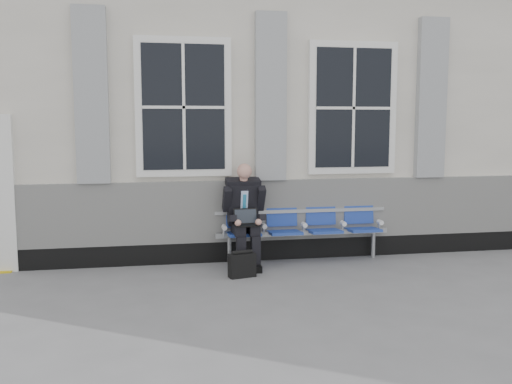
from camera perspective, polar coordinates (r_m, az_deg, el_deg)
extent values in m
plane|color=slate|center=(7.48, 10.57, -8.96)|extent=(70.00, 70.00, 0.00)
cube|color=silver|center=(10.54, 3.97, 7.29)|extent=(14.00, 4.00, 4.20)
cube|color=black|center=(8.79, 7.15, -5.49)|extent=(14.00, 0.10, 0.30)
cube|color=silver|center=(8.67, 7.23, -1.63)|extent=(14.00, 0.08, 0.90)
cube|color=#95989B|center=(8.20, -16.14, 9.22)|extent=(0.45, 0.14, 2.40)
cube|color=#95989B|center=(8.33, 1.46, 9.45)|extent=(0.45, 0.14, 2.40)
cube|color=#95989B|center=(9.18, 17.12, 8.92)|extent=(0.45, 0.14, 2.40)
cube|color=white|center=(8.18, -7.26, 8.39)|extent=(1.35, 0.10, 1.95)
cube|color=black|center=(8.13, -7.24, 8.40)|extent=(1.15, 0.02, 1.75)
cube|color=white|center=(8.69, 9.61, 8.27)|extent=(1.35, 0.10, 1.95)
cube|color=black|center=(8.64, 9.72, 8.27)|extent=(1.15, 0.02, 1.75)
cube|color=#9EA0A3|center=(8.46, 4.74, -4.09)|extent=(2.60, 0.07, 0.07)
cube|color=#9EA0A3|center=(8.52, 4.55, -1.89)|extent=(2.60, 0.05, 0.05)
cylinder|color=#9EA0A3|center=(8.29, -2.67, -5.89)|extent=(0.06, 0.06, 0.39)
cylinder|color=#9EA0A3|center=(8.85, 11.65, -5.20)|extent=(0.06, 0.06, 0.39)
cube|color=#1A3796|center=(8.19, -1.22, -4.22)|extent=(0.46, 0.42, 0.07)
cube|color=#1A3796|center=(8.35, -1.45, -2.19)|extent=(0.46, 0.10, 0.40)
cube|color=#1A3796|center=(8.30, 2.88, -4.07)|extent=(0.46, 0.42, 0.07)
cube|color=#1A3796|center=(8.46, 2.57, -2.08)|extent=(0.46, 0.10, 0.40)
cube|color=#1A3796|center=(8.46, 6.85, -3.91)|extent=(0.46, 0.42, 0.07)
cube|color=#1A3796|center=(8.61, 6.46, -1.95)|extent=(0.46, 0.10, 0.40)
cube|color=#1A3796|center=(8.65, 10.66, -3.73)|extent=(0.46, 0.42, 0.07)
cube|color=#1A3796|center=(8.80, 10.20, -1.82)|extent=(0.46, 0.10, 0.40)
cylinder|color=white|center=(8.16, -3.20, -3.56)|extent=(0.07, 0.12, 0.07)
cylinder|color=white|center=(8.25, 0.81, -3.43)|extent=(0.07, 0.12, 0.07)
cylinder|color=white|center=(8.39, 4.84, -3.28)|extent=(0.07, 0.12, 0.07)
cylinder|color=white|center=(8.56, 8.72, -3.13)|extent=(0.07, 0.12, 0.07)
cylinder|color=white|center=(8.77, 12.31, -2.97)|extent=(0.07, 0.12, 0.07)
cube|color=black|center=(7.89, -1.42, -7.67)|extent=(0.12, 0.27, 0.09)
cube|color=black|center=(7.92, 0.05, -7.60)|extent=(0.12, 0.27, 0.09)
cube|color=black|center=(7.90, -1.50, -6.16)|extent=(0.13, 0.14, 0.47)
cube|color=black|center=(7.93, -0.04, -6.10)|extent=(0.13, 0.14, 0.47)
cube|color=black|center=(8.05, -1.79, -3.75)|extent=(0.15, 0.46, 0.14)
cube|color=black|center=(8.09, -0.36, -3.70)|extent=(0.15, 0.46, 0.14)
cube|color=black|center=(8.21, -1.34, -1.15)|extent=(0.44, 0.36, 0.65)
cube|color=#C1D4FD|center=(8.09, -1.19, -1.13)|extent=(0.10, 0.10, 0.36)
cube|color=teal|center=(8.08, -1.17, -1.28)|extent=(0.05, 0.08, 0.30)
cube|color=black|center=(8.15, -1.31, 0.95)|extent=(0.50, 0.25, 0.15)
cylinder|color=tan|center=(8.09, -1.25, 1.42)|extent=(0.11, 0.11, 0.10)
sphere|color=tan|center=(8.02, -1.17, 2.10)|extent=(0.21, 0.21, 0.21)
cube|color=black|center=(8.06, -2.93, -0.73)|extent=(0.11, 0.29, 0.38)
cube|color=black|center=(8.15, 0.48, -0.63)|extent=(0.11, 0.29, 0.38)
cube|color=black|center=(7.93, -2.42, -2.65)|extent=(0.10, 0.32, 0.14)
cube|color=black|center=(8.00, 0.47, -2.55)|extent=(0.10, 0.32, 0.14)
sphere|color=tan|center=(7.80, -1.81, -3.10)|extent=(0.09, 0.09, 0.09)
sphere|color=tan|center=(7.86, 0.25, -3.03)|extent=(0.09, 0.09, 0.09)
cube|color=black|center=(7.92, -0.89, -3.33)|extent=(0.34, 0.24, 0.02)
cube|color=black|center=(8.01, -1.04, -2.43)|extent=(0.34, 0.10, 0.22)
cube|color=black|center=(8.01, -1.04, -2.44)|extent=(0.31, 0.08, 0.18)
cube|color=black|center=(7.61, -1.41, -7.35)|extent=(0.38, 0.23, 0.32)
cylinder|color=black|center=(7.57, -1.41, -6.05)|extent=(0.28, 0.12, 0.06)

